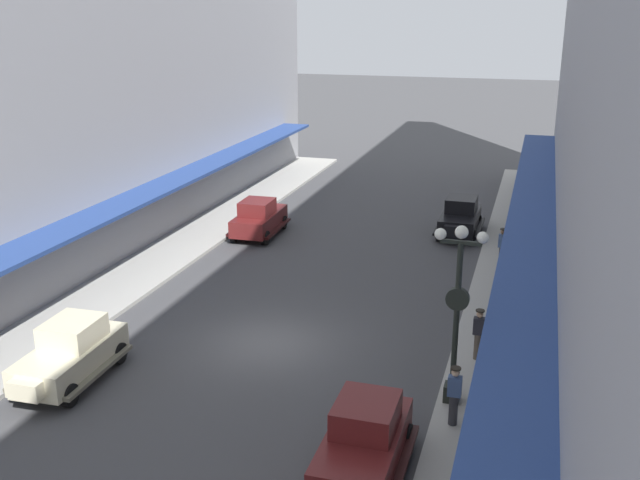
{
  "coord_description": "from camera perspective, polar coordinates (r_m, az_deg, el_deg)",
  "views": [
    {
      "loc": [
        8.16,
        -20.81,
        10.74
      ],
      "look_at": [
        0.0,
        6.0,
        1.8
      ],
      "focal_mm": 40.95,
      "sensor_mm": 36.0,
      "label": 1
    }
  ],
  "objects": [
    {
      "name": "pedestrian_0",
      "position": [
        23.51,
        12.29,
        -7.18
      ],
      "size": [
        0.36,
        0.28,
        1.67
      ],
      "color": "#4C4238",
      "rests_on": "sidewalk_right"
    },
    {
      "name": "pedestrian_2",
      "position": [
        32.04,
        14.05,
        -0.52
      ],
      "size": [
        0.36,
        0.28,
        1.67
      ],
      "color": "#2D2D33",
      "rests_on": "sidewalk_right"
    },
    {
      "name": "parked_car_3",
      "position": [
        23.29,
        -18.92,
        -8.21
      ],
      "size": [
        2.26,
        4.3,
        1.84
      ],
      "color": "beige",
      "rests_on": "ground"
    },
    {
      "name": "parked_car_2",
      "position": [
        35.91,
        -4.8,
        1.8
      ],
      "size": [
        2.26,
        4.3,
        1.84
      ],
      "color": "#591919",
      "rests_on": "ground"
    },
    {
      "name": "ground_plane",
      "position": [
        24.8,
        -4.08,
        -8.02
      ],
      "size": [
        200.0,
        200.0,
        0.0
      ],
      "primitive_type": "plane",
      "color": "#424244"
    },
    {
      "name": "pedestrian_3",
      "position": [
        22.14,
        14.21,
        -8.95
      ],
      "size": [
        0.36,
        0.28,
        1.67
      ],
      "color": "slate",
      "rests_on": "sidewalk_right"
    },
    {
      "name": "sidewalk_right",
      "position": [
        23.39,
        13.63,
        -9.98
      ],
      "size": [
        3.0,
        60.0,
        0.15
      ],
      "primitive_type": "cube",
      "color": "#A8A59E",
      "rests_on": "ground"
    },
    {
      "name": "lamp_post_with_clock",
      "position": [
        20.18,
        10.66,
        -5.23
      ],
      "size": [
        1.42,
        0.44,
        5.16
      ],
      "color": "black",
      "rests_on": "sidewalk_right"
    },
    {
      "name": "pedestrian_1",
      "position": [
        19.93,
        10.44,
        -11.84
      ],
      "size": [
        0.36,
        0.28,
        1.67
      ],
      "color": "#2D2D33",
      "rests_on": "sidewalk_right"
    },
    {
      "name": "sidewalk_left",
      "position": [
        28.14,
        -18.58,
        -5.55
      ],
      "size": [
        3.0,
        60.0,
        0.15
      ],
      "primitive_type": "cube",
      "color": "#A8A59E",
      "rests_on": "ground"
    },
    {
      "name": "parked_car_0",
      "position": [
        18.01,
        3.43,
        -15.29
      ],
      "size": [
        2.15,
        4.27,
        1.84
      ],
      "color": "#591919",
      "rests_on": "ground"
    },
    {
      "name": "fire_hydrant",
      "position": [
        26.08,
        -18.69,
        -6.27
      ],
      "size": [
        0.24,
        0.24,
        0.82
      ],
      "color": "#B21E19",
      "rests_on": "sidewalk_left"
    },
    {
      "name": "parked_car_1",
      "position": [
        36.62,
        10.9,
        1.85
      ],
      "size": [
        2.17,
        4.27,
        1.84
      ],
      "color": "black",
      "rests_on": "ground"
    }
  ]
}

